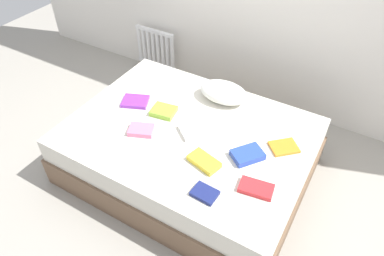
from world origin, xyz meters
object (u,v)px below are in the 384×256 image
at_px(textbook_pink, 141,130).
at_px(textbook_navy, 205,193).
at_px(bed, 189,151).
at_px(textbook_lime, 164,111).
at_px(textbook_red, 256,188).
at_px(pillow, 224,92).
at_px(textbook_blue, 247,155).
at_px(textbook_white, 196,130).
at_px(textbook_orange, 284,147).
at_px(textbook_yellow, 204,161).
at_px(radiator, 156,48).
at_px(textbook_purple, 135,101).

xyz_separation_m(textbook_pink, textbook_navy, (0.75, -0.29, -0.01)).
xyz_separation_m(bed, textbook_lime, (-0.30, 0.07, 0.28)).
bearing_deg(textbook_navy, textbook_red, 39.90).
xyz_separation_m(pillow, textbook_navy, (0.37, -1.03, -0.06)).
bearing_deg(textbook_blue, textbook_white, 120.27).
bearing_deg(textbook_blue, textbook_orange, -4.69).
bearing_deg(textbook_lime, textbook_yellow, -39.25).
bearing_deg(textbook_yellow, textbook_lime, 164.75).
height_order(textbook_blue, textbook_lime, textbook_blue).
xyz_separation_m(textbook_red, textbook_white, (-0.66, 0.31, -0.00)).
bearing_deg(bed, textbook_blue, -4.54).
relative_size(radiator, textbook_lime, 2.58).
xyz_separation_m(textbook_pink, textbook_orange, (1.07, 0.41, -0.01)).
bearing_deg(radiator, textbook_pink, -58.83).
relative_size(pillow, textbook_red, 1.90).
bearing_deg(radiator, textbook_lime, -51.99).
bearing_deg(textbook_yellow, textbook_white, 144.37).
xyz_separation_m(radiator, pillow, (1.24, -0.69, 0.24)).
height_order(textbook_yellow, textbook_blue, textbook_blue).
xyz_separation_m(pillow, textbook_blue, (0.48, -0.55, -0.05)).
relative_size(textbook_purple, textbook_navy, 1.32).
bearing_deg(textbook_lime, textbook_orange, -2.89).
xyz_separation_m(textbook_yellow, textbook_lime, (-0.59, 0.34, 0.00)).
relative_size(textbook_pink, textbook_red, 0.85).
bearing_deg(textbook_blue, textbook_yellow, 168.38).
xyz_separation_m(textbook_yellow, textbook_navy, (0.14, -0.25, -0.01)).
relative_size(textbook_yellow, textbook_red, 1.03).
bearing_deg(textbook_yellow, pillow, 121.28).
relative_size(pillow, textbook_yellow, 1.85).
bearing_deg(textbook_lime, textbook_purple, 171.80).
xyz_separation_m(textbook_blue, textbook_orange, (0.21, 0.23, -0.02)).
distance_m(textbook_yellow, textbook_red, 0.43).
bearing_deg(textbook_pink, textbook_blue, -11.08).
relative_size(textbook_pink, textbook_purple, 0.87).
distance_m(textbook_lime, textbook_orange, 1.05).
bearing_deg(textbook_navy, textbook_pink, 161.68).
height_order(textbook_pink, textbook_orange, textbook_pink).
distance_m(radiator, textbook_red, 2.42).
bearing_deg(radiator, pillow, -29.08).
relative_size(textbook_red, textbook_white, 0.94).
bearing_deg(textbook_pink, bed, 11.71).
distance_m(radiator, pillow, 1.43).
xyz_separation_m(textbook_white, textbook_navy, (0.37, -0.53, -0.00)).
distance_m(pillow, textbook_purple, 0.80).
relative_size(textbook_yellow, textbook_white, 0.97).
bearing_deg(textbook_pink, pillow, 39.96).
bearing_deg(textbook_pink, textbook_lime, 63.10).
bearing_deg(textbook_navy, pillow, 113.04).
relative_size(bed, textbook_pink, 9.98).
bearing_deg(textbook_lime, radiator, 118.75).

